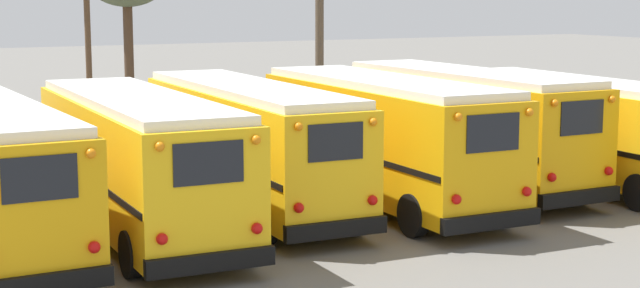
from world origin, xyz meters
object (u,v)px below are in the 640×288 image
at_px(school_bus_3, 383,136).
at_px(utility_pole, 319,31).
at_px(school_bus_1, 137,158).
at_px(school_bus_2, 248,141).
at_px(school_bus_4, 465,123).
at_px(school_bus_5, 581,127).

bearing_deg(school_bus_3, utility_pole, 68.62).
relative_size(school_bus_1, school_bus_2, 0.99).
relative_size(school_bus_1, school_bus_3, 1.05).
bearing_deg(school_bus_1, utility_pole, 49.54).
bearing_deg(utility_pole, school_bus_4, -99.83).
bearing_deg(school_bus_4, school_bus_5, -18.73).
bearing_deg(school_bus_2, school_bus_5, -8.29).
relative_size(school_bus_2, utility_pole, 1.36).
xyz_separation_m(school_bus_4, utility_pole, (2.32, 13.37, 2.09)).
bearing_deg(utility_pole, school_bus_1, -130.46).
bearing_deg(school_bus_1, school_bus_2, 19.92).
relative_size(school_bus_2, school_bus_3, 1.06).
bearing_deg(school_bus_1, school_bus_5, -1.07).
bearing_deg(school_bus_1, school_bus_4, 5.04).
xyz_separation_m(school_bus_1, school_bus_2, (3.28, 1.19, 0.01)).
distance_m(school_bus_3, school_bus_5, 6.56).
bearing_deg(school_bus_1, school_bus_3, -0.39).
height_order(school_bus_1, utility_pole, utility_pole).
xyz_separation_m(school_bus_2, utility_pole, (8.87, 13.05, 2.17)).
distance_m(school_bus_3, utility_pole, 15.48).
bearing_deg(school_bus_2, utility_pole, 55.80).
distance_m(school_bus_1, school_bus_4, 9.87).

